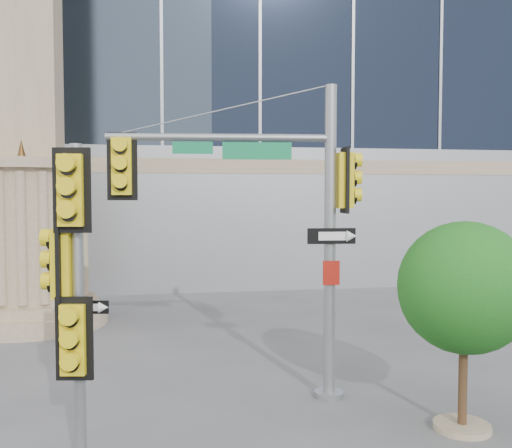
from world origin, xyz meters
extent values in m
plane|color=#545456|center=(0.00, 0.00, 0.00)|extent=(120.00, 120.00, 0.00)
cylinder|color=gray|center=(-6.00, 9.00, 0.25)|extent=(4.40, 4.40, 0.50)
cylinder|color=gray|center=(-6.00, 9.00, 0.65)|extent=(3.80, 3.80, 0.30)
cylinder|color=gray|center=(-6.00, 9.00, 2.80)|extent=(3.00, 3.00, 4.00)
cylinder|color=gray|center=(-6.00, 9.00, 4.95)|extent=(3.50, 3.50, 0.30)
cone|color=#472D14|center=(-4.70, 9.00, 5.35)|extent=(0.24, 0.24, 0.50)
cylinder|color=slate|center=(1.12, 1.34, 0.06)|extent=(0.58, 0.58, 0.12)
cylinder|color=slate|center=(1.12, 1.34, 3.08)|extent=(0.23, 0.23, 6.16)
cylinder|color=slate|center=(-1.03, 1.55, 5.14)|extent=(4.31, 0.56, 0.14)
cube|color=#0E7B48|center=(-0.32, 1.46, 4.88)|extent=(1.33, 0.17, 0.33)
cube|color=yellow|center=(-2.87, 1.73, 4.57)|extent=(0.59, 0.34, 1.28)
cube|color=yellow|center=(1.40, 1.32, 4.31)|extent=(0.34, 0.59, 1.28)
cube|color=black|center=(1.10, 1.20, 3.24)|extent=(0.94, 0.12, 0.31)
cube|color=#A0170E|center=(1.10, 1.20, 2.52)|extent=(0.33, 0.06, 0.47)
cylinder|color=slate|center=(-3.36, -0.89, 2.38)|extent=(0.17, 0.17, 4.77)
cube|color=yellow|center=(-3.40, -1.10, 4.10)|extent=(0.56, 0.35, 1.19)
cube|color=yellow|center=(-3.57, -0.86, 3.05)|extent=(0.35, 0.56, 1.19)
cube|color=yellow|center=(-3.40, -1.10, 2.00)|extent=(0.56, 0.35, 1.19)
cube|color=black|center=(-3.21, -1.03, 2.43)|extent=(0.59, 0.12, 0.19)
cylinder|color=gray|center=(2.91, -0.55, 0.05)|extent=(0.97, 0.97, 0.11)
cylinder|color=#382314|center=(2.91, -0.55, 0.97)|extent=(0.15, 0.15, 1.93)
sphere|color=#1C5D15|center=(2.91, -0.55, 2.47)|extent=(2.25, 2.25, 2.25)
sphere|color=#1C5D15|center=(3.39, -0.28, 2.15)|extent=(1.39, 1.39, 1.39)
sphere|color=#1C5D15|center=(2.53, -0.82, 2.20)|extent=(1.18, 1.18, 1.18)
camera|label=1|loc=(-2.22, -9.39, 4.05)|focal=40.00mm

